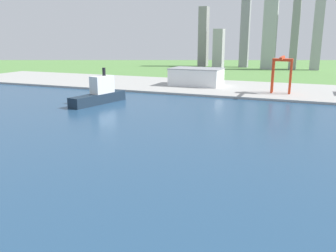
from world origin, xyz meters
name	(u,v)px	position (x,y,z in m)	size (l,w,h in m)	color
ground_plane	(198,124)	(0.00, 300.00, 0.00)	(2400.00, 2400.00, 0.00)	#568843
water_bay	(168,147)	(0.00, 240.00, 0.07)	(840.00, 360.00, 0.15)	navy
industrial_pier	(244,89)	(0.00, 490.00, 1.25)	(840.00, 140.00, 2.50)	#A1A19D
cargo_ship	(100,94)	(-113.90, 344.60, 9.62)	(26.23, 66.37, 33.99)	#192838
port_crane_red	(282,67)	(45.25, 460.24, 31.26)	(21.20, 42.75, 40.58)	red
warehouse_main	(196,77)	(-61.72, 490.65, 13.55)	(65.07, 41.54, 22.05)	white
distant_skyline	(255,37)	(-36.97, 812.15, 64.28)	(250.27, 57.73, 147.71)	gray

